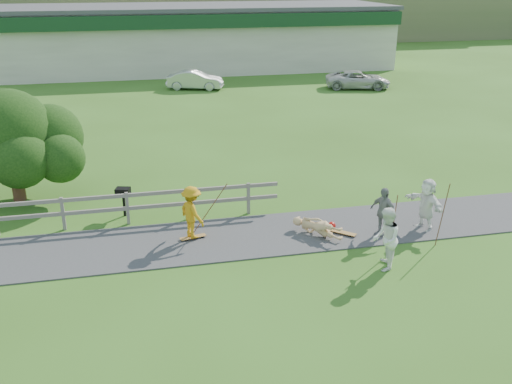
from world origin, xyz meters
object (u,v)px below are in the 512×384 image
(spectator_a, at_px, (386,239))
(bbq, at_px, (124,202))
(spectator_b, at_px, (383,212))
(spectator_d, at_px, (426,205))
(tree, at_px, (13,152))
(car_white, at_px, (358,80))
(car_silver, at_px, (195,80))
(skater_fallen, at_px, (317,227))
(skater_rider, at_px, (192,215))

(spectator_a, distance_m, bbq, 8.77)
(spectator_b, bearing_deg, spectator_d, 67.14)
(spectator_d, xyz_separation_m, tree, (-13.03, 5.49, 0.96))
(spectator_d, distance_m, car_white, 23.45)
(spectator_a, relative_size, spectator_b, 1.12)
(car_white, bearing_deg, bbq, 154.11)
(car_white, xyz_separation_m, tree, (-19.83, -16.95, 1.19))
(car_silver, height_order, car_white, car_silver)
(tree, bearing_deg, skater_fallen, -28.84)
(skater_rider, relative_size, car_silver, 0.42)
(spectator_d, relative_size, car_silver, 0.44)
(skater_fallen, xyz_separation_m, tree, (-9.53, 5.25, 1.50))
(skater_fallen, xyz_separation_m, bbq, (-5.83, 2.92, 0.19))
(spectator_d, height_order, tree, tree)
(spectator_a, bearing_deg, bbq, -103.60)
(skater_fallen, relative_size, bbq, 1.70)
(skater_rider, height_order, car_white, skater_rider)
(skater_fallen, relative_size, car_white, 0.38)
(tree, distance_m, bbq, 4.56)
(spectator_d, bearing_deg, tree, -129.12)
(skater_fallen, height_order, car_silver, car_silver)
(spectator_b, xyz_separation_m, spectator_d, (1.53, 0.14, 0.05))
(spectator_d, height_order, car_white, spectator_d)
(spectator_b, relative_size, tree, 0.33)
(skater_fallen, bearing_deg, spectator_a, -101.95)
(car_white, bearing_deg, spectator_a, 173.62)
(skater_fallen, height_order, tree, tree)
(car_silver, distance_m, bbq, 22.04)
(skater_fallen, relative_size, spectator_b, 1.07)
(skater_fallen, distance_m, spectator_a, 2.69)
(skater_fallen, height_order, spectator_a, spectator_a)
(spectator_a, bearing_deg, car_silver, -152.24)
(spectator_a, xyz_separation_m, car_white, (9.14, 24.56, -0.27))
(skater_fallen, distance_m, tree, 10.98)
(skater_rider, distance_m, spectator_d, 7.35)
(spectator_a, distance_m, spectator_b, 2.13)
(skater_fallen, height_order, bbq, bbq)
(car_silver, height_order, bbq, car_silver)
(spectator_b, xyz_separation_m, bbq, (-7.81, 3.30, -0.30))
(skater_fallen, xyz_separation_m, spectator_d, (3.51, -0.24, 0.54))
(skater_rider, relative_size, tree, 0.34)
(spectator_b, bearing_deg, spectator_a, -50.49)
(car_silver, relative_size, tree, 0.81)
(spectator_d, bearing_deg, car_silver, 173.79)
(spectator_b, bearing_deg, skater_rider, -127.64)
(skater_rider, relative_size, spectator_a, 0.92)
(bbq, bearing_deg, skater_rider, -33.29)
(skater_rider, xyz_separation_m, car_white, (14.11, 21.62, -0.20))
(bbq, bearing_deg, spectator_b, -7.26)
(spectator_d, xyz_separation_m, bbq, (-9.34, 3.16, -0.35))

